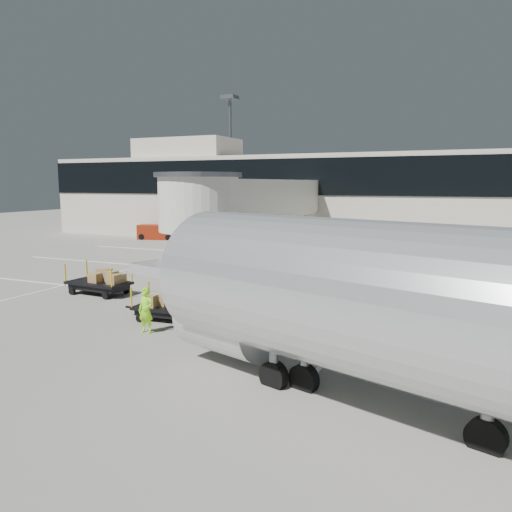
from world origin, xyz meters
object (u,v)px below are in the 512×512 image
object	(u,v)px
box_cart_far	(98,283)
ground_worker	(146,310)
suitcase_cart	(424,287)
belt_loader	(158,232)
minivan	(425,255)
baggage_tug	(344,289)
aircraft	(494,323)
box_cart_near	(172,307)

from	to	relation	value
box_cart_far	ground_worker	bearing A→B (deg)	-32.26
suitcase_cart	box_cart_far	bearing A→B (deg)	-171.94
box_cart_far	belt_loader	world-z (taller)	belt_loader
ground_worker	belt_loader	bearing A→B (deg)	126.20
suitcase_cart	box_cart_far	world-z (taller)	box_cart_far
minivan	baggage_tug	bearing A→B (deg)	-105.84
baggage_tug	ground_worker	distance (m)	9.49
minivan	belt_loader	distance (m)	26.84
minivan	aircraft	world-z (taller)	aircraft
baggage_tug	box_cart_far	bearing A→B (deg)	-146.37
suitcase_cart	ground_worker	size ratio (longest dim) A/B	2.10
suitcase_cart	ground_worker	distance (m)	13.43
suitcase_cart	box_cart_far	distance (m)	15.89
suitcase_cart	ground_worker	xyz separation A→B (m)	(-8.79, -10.15, 0.37)
ground_worker	belt_loader	distance (m)	31.28
box_cart_near	box_cart_far	world-z (taller)	box_cart_far
baggage_tug	belt_loader	world-z (taller)	belt_loader
box_cart_near	ground_worker	world-z (taller)	ground_worker
baggage_tug	aircraft	world-z (taller)	aircraft
ground_worker	belt_loader	size ratio (longest dim) A/B	0.41
ground_worker	box_cart_far	bearing A→B (deg)	146.50
ground_worker	minivan	world-z (taller)	ground_worker
minivan	ground_worker	bearing A→B (deg)	-115.64
baggage_tug	box_cart_near	distance (m)	8.13
baggage_tug	box_cart_near	xyz separation A→B (m)	(-5.55, -5.94, -0.05)
suitcase_cart	box_cart_far	size ratio (longest dim) A/B	0.91
suitcase_cart	ground_worker	world-z (taller)	ground_worker
box_cart_far	minivan	xyz separation A→B (m)	(14.12, 13.51, 0.39)
box_cart_near	aircraft	xyz separation A→B (m)	(11.34, -5.74, 2.15)
box_cart_far	aircraft	xyz separation A→B (m)	(17.27, -8.26, 2.10)
box_cart_near	aircraft	world-z (taller)	aircraft
suitcase_cart	box_cart_near	world-z (taller)	box_cart_near
minivan	aircraft	distance (m)	22.06
baggage_tug	box_cart_far	distance (m)	11.97
suitcase_cart	box_cart_near	size ratio (longest dim) A/B	1.01
box_cart_far	ground_worker	distance (m)	7.40
box_cart_near	ground_worker	bearing A→B (deg)	-91.43
belt_loader	box_cart_near	bearing A→B (deg)	-69.12
belt_loader	aircraft	xyz separation A→B (m)	(28.72, -29.90, 1.98)
aircraft	minivan	bearing A→B (deg)	116.24
baggage_tug	suitcase_cart	size ratio (longest dim) A/B	0.77
baggage_tug	minivan	distance (m)	10.43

